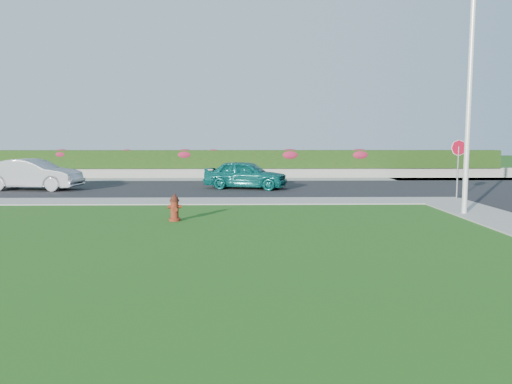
{
  "coord_description": "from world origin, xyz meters",
  "views": [
    {
      "loc": [
        -0.6,
        -10.12,
        2.44
      ],
      "look_at": [
        -0.33,
        4.09,
        0.9
      ],
      "focal_mm": 35.0,
      "sensor_mm": 36.0,
      "label": 1
    }
  ],
  "objects_px": {
    "fire_hydrant": "(175,208)",
    "stop_sign": "(458,155)",
    "sedan_silver": "(33,174)",
    "utility_pole": "(469,108)",
    "sedan_teal": "(246,175)"
  },
  "relations": [
    {
      "from": "fire_hydrant",
      "to": "utility_pole",
      "type": "bearing_deg",
      "value": -5.07
    },
    {
      "from": "sedan_silver",
      "to": "utility_pole",
      "type": "relative_size",
      "value": 0.64
    },
    {
      "from": "fire_hydrant",
      "to": "stop_sign",
      "type": "bearing_deg",
      "value": 13.15
    },
    {
      "from": "sedan_silver",
      "to": "stop_sign",
      "type": "relative_size",
      "value": 1.83
    },
    {
      "from": "sedan_teal",
      "to": "utility_pole",
      "type": "relative_size",
      "value": 0.58
    },
    {
      "from": "fire_hydrant",
      "to": "utility_pole",
      "type": "distance_m",
      "value": 9.67
    },
    {
      "from": "fire_hydrant",
      "to": "stop_sign",
      "type": "xyz_separation_m",
      "value": [
        10.49,
        4.91,
        1.38
      ]
    },
    {
      "from": "fire_hydrant",
      "to": "sedan_teal",
      "type": "relative_size",
      "value": 0.2
    },
    {
      "from": "fire_hydrant",
      "to": "stop_sign",
      "type": "relative_size",
      "value": 0.34
    },
    {
      "from": "sedan_teal",
      "to": "sedan_silver",
      "type": "xyz_separation_m",
      "value": [
        -9.89,
        -0.35,
        0.04
      ]
    },
    {
      "from": "fire_hydrant",
      "to": "sedan_teal",
      "type": "xyz_separation_m",
      "value": [
        2.1,
        9.04,
        0.33
      ]
    },
    {
      "from": "sedan_teal",
      "to": "fire_hydrant",
      "type": "bearing_deg",
      "value": -177.41
    },
    {
      "from": "sedan_silver",
      "to": "stop_sign",
      "type": "bearing_deg",
      "value": -95.33
    },
    {
      "from": "sedan_silver",
      "to": "utility_pole",
      "type": "distance_m",
      "value": 18.73
    },
    {
      "from": "fire_hydrant",
      "to": "sedan_silver",
      "type": "height_order",
      "value": "sedan_silver"
    }
  ]
}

